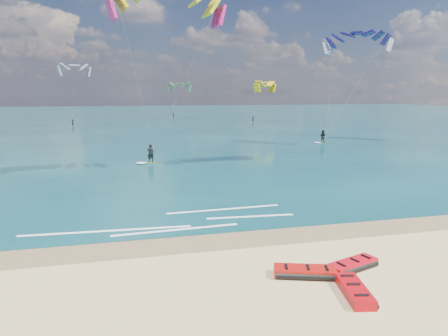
# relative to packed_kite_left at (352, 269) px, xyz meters

# --- Properties ---
(ground) EXTENTS (320.00, 320.00, 0.00)m
(ground) POSITION_rel_packed_kite_left_xyz_m (-5.72, 41.33, 0.00)
(ground) COLOR tan
(ground) RESTS_ON ground
(wet_sand_strip) EXTENTS (320.00, 2.40, 0.01)m
(wet_sand_strip) POSITION_rel_packed_kite_left_xyz_m (-5.72, 4.33, 0.00)
(wet_sand_strip) COLOR brown
(wet_sand_strip) RESTS_ON ground
(sea) EXTENTS (320.00, 200.00, 0.04)m
(sea) POSITION_rel_packed_kite_left_xyz_m (-5.72, 105.33, 0.02)
(sea) COLOR #0B323C
(sea) RESTS_ON ground
(packed_kite_left) EXTENTS (2.71, 1.82, 0.40)m
(packed_kite_left) POSITION_rel_packed_kite_left_xyz_m (0.00, 0.00, 0.00)
(packed_kite_left) COLOR red
(packed_kite_left) RESTS_ON ground
(packed_kite_mid) EXTENTS (2.88, 1.93, 0.42)m
(packed_kite_mid) POSITION_rel_packed_kite_left_xyz_m (-2.22, -0.17, 0.00)
(packed_kite_mid) COLOR red
(packed_kite_mid) RESTS_ON ground
(packed_kite_right) EXTENTS (1.61, 2.64, 0.42)m
(packed_kite_right) POSITION_rel_packed_kite_left_xyz_m (-1.13, -2.00, 0.00)
(packed_kite_right) COLOR #BB0810
(packed_kite_right) RESTS_ON ground
(kitesurfer_main) EXTENTS (10.04, 8.71, 17.54)m
(kitesurfer_main) POSITION_rel_packed_kite_left_xyz_m (-6.02, 23.94, 9.10)
(kitesurfer_main) COLOR #A3C617
(kitesurfer_main) RESTS_ON sea
(kitesurfer_far) EXTENTS (9.97, 7.31, 16.64)m
(kitesurfer_far) POSITION_rel_packed_kite_left_xyz_m (19.71, 36.74, 8.94)
(kitesurfer_far) COLOR #B4871B
(kitesurfer_far) RESTS_ON sea
(shoreline_foam) EXTENTS (15.11, 3.65, 0.01)m
(shoreline_foam) POSITION_rel_packed_kite_left_xyz_m (-6.05, 7.58, 0.04)
(shoreline_foam) COLOR white
(shoreline_foam) RESTS_ON ground
(distant_kites) EXTENTS (77.00, 40.21, 12.53)m
(distant_kites) POSITION_rel_packed_kite_left_xyz_m (-18.06, 80.81, 5.46)
(distant_kites) COLOR #24599D
(distant_kites) RESTS_ON ground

